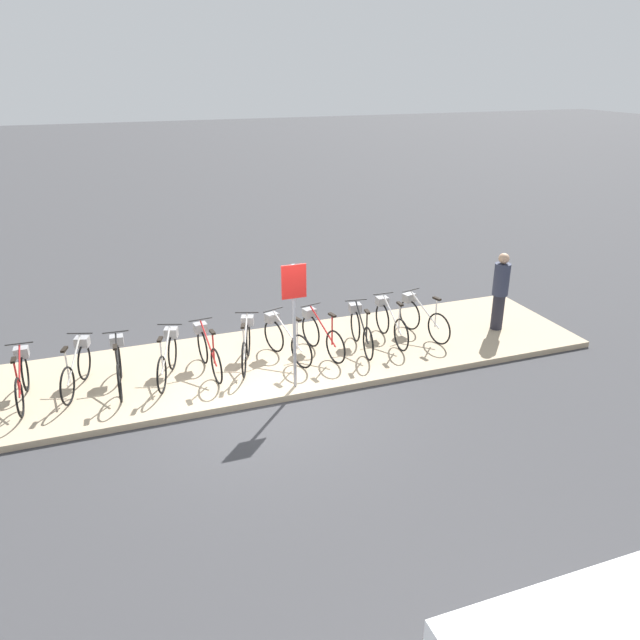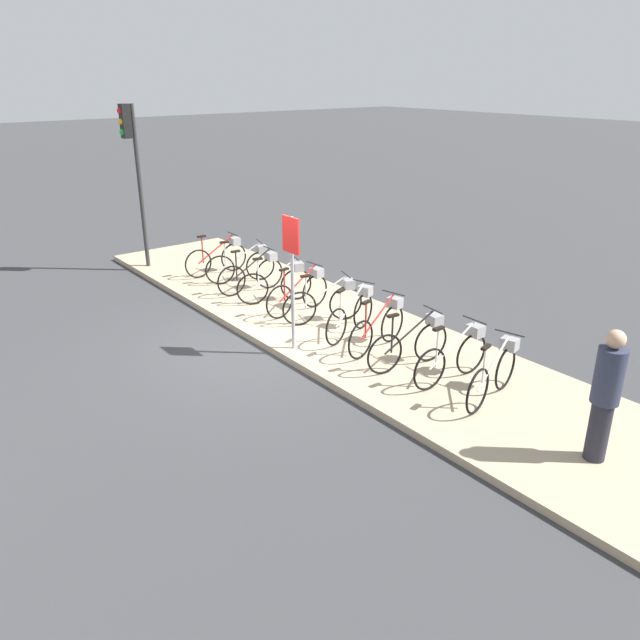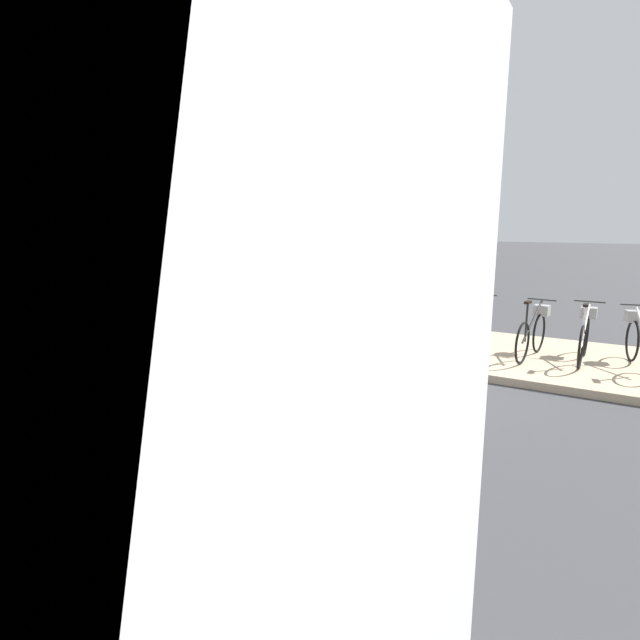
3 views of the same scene
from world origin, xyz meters
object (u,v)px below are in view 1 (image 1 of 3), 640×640
(parked_bicycle_3, at_px, (168,356))
(parked_bicycle_10, at_px, (421,316))
(parked_bicycle_9, at_px, (390,321))
(sign_post, at_px, (294,306))
(parked_bicycle_8, at_px, (360,328))
(parked_bicycle_0, at_px, (22,377))
(parked_bicycle_4, at_px, (208,350))
(parked_bicycle_5, at_px, (246,343))
(parked_bicycle_7, at_px, (320,333))
(parked_bicycle_2, at_px, (119,364))
(parked_bicycle_6, at_px, (285,337))
(parked_bicycle_1, at_px, (77,366))
(pedestrian, at_px, (500,290))

(parked_bicycle_3, relative_size, parked_bicycle_10, 0.97)
(parked_bicycle_9, distance_m, sign_post, 3.05)
(parked_bicycle_8, xyz_separation_m, sign_post, (-1.77, -1.12, 1.14))
(parked_bicycle_0, relative_size, parked_bicycle_4, 1.00)
(parked_bicycle_5, relative_size, parked_bicycle_7, 0.97)
(parked_bicycle_5, distance_m, parked_bicycle_9, 3.12)
(parked_bicycle_8, bearing_deg, parked_bicycle_2, -179.88)
(parked_bicycle_6, height_order, parked_bicycle_9, same)
(sign_post, bearing_deg, parked_bicycle_9, 27.05)
(parked_bicycle_0, xyz_separation_m, parked_bicycle_8, (6.37, -0.03, 0.00))
(parked_bicycle_0, xyz_separation_m, parked_bicycle_1, (0.90, 0.13, 0.00))
(parked_bicycle_5, bearing_deg, parked_bicycle_6, -1.94)
(parked_bicycle_2, xyz_separation_m, parked_bicycle_5, (2.39, 0.13, 0.00))
(parked_bicycle_8, height_order, parked_bicycle_10, same)
(parked_bicycle_9, relative_size, parked_bicycle_10, 1.02)
(parked_bicycle_2, relative_size, parked_bicycle_5, 1.05)
(parked_bicycle_3, height_order, parked_bicycle_7, same)
(parked_bicycle_3, distance_m, parked_bicycle_9, 4.63)
(parked_bicycle_2, bearing_deg, parked_bicycle_1, 166.13)
(parked_bicycle_3, height_order, parked_bicycle_4, same)
(pedestrian, relative_size, sign_post, 0.75)
(parked_bicycle_10, bearing_deg, parked_bicycle_3, -178.58)
(parked_bicycle_0, distance_m, parked_bicycle_9, 7.12)
(parked_bicycle_6, relative_size, parked_bicycle_9, 0.96)
(parked_bicycle_5, bearing_deg, parked_bicycle_4, -175.47)
(parked_bicycle_1, xyz_separation_m, parked_bicycle_3, (1.59, -0.14, 0.00))
(parked_bicycle_4, bearing_deg, parked_bicycle_1, 177.33)
(parked_bicycle_3, relative_size, parked_bicycle_8, 0.96)
(parked_bicycle_0, relative_size, parked_bicycle_5, 1.05)
(parked_bicycle_2, distance_m, parked_bicycle_7, 3.91)
(parked_bicycle_8, xyz_separation_m, pedestrian, (3.25, -0.11, 0.48))
(parked_bicycle_6, distance_m, parked_bicycle_10, 3.10)
(parked_bicycle_7, xyz_separation_m, sign_post, (-0.92, -1.19, 1.14))
(parked_bicycle_3, xyz_separation_m, parked_bicycle_6, (2.28, 0.06, 0.00))
(pedestrian, bearing_deg, parked_bicycle_10, 171.20)
(parked_bicycle_1, bearing_deg, parked_bicycle_9, -0.02)
(parked_bicycle_1, distance_m, parked_bicycle_3, 1.59)
(parked_bicycle_8, bearing_deg, parked_bicycle_9, 12.26)
(parked_bicycle_1, distance_m, parked_bicycle_5, 3.10)
(parked_bicycle_0, height_order, parked_bicycle_1, same)
(parked_bicycle_4, height_order, parked_bicycle_8, same)
(parked_bicycle_8, bearing_deg, parked_bicycle_5, 177.18)
(parked_bicycle_1, relative_size, parked_bicycle_8, 0.96)
(parked_bicycle_8, bearing_deg, parked_bicycle_0, 179.69)
(parked_bicycle_7, height_order, parked_bicycle_8, same)
(parked_bicycle_7, relative_size, pedestrian, 0.92)
(parked_bicycle_8, relative_size, parked_bicycle_9, 0.99)
(parked_bicycle_4, xyz_separation_m, parked_bicycle_7, (2.29, 0.01, 0.00))
(parked_bicycle_0, relative_size, parked_bicycle_10, 1.02)
(parked_bicycle_2, xyz_separation_m, parked_bicycle_7, (3.91, 0.08, 0.00))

